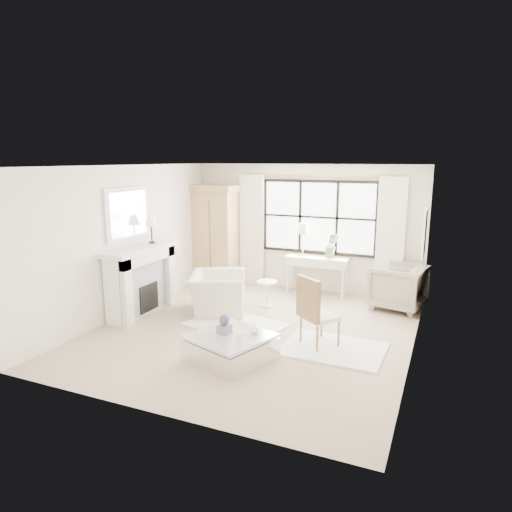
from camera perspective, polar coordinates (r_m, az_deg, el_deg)
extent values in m
plane|color=tan|center=(7.70, -0.28, -9.31)|extent=(5.50, 5.50, 0.00)
plane|color=white|center=(7.17, -0.31, 11.21)|extent=(5.50, 5.50, 0.00)
plane|color=silver|center=(9.86, 6.12, 3.51)|extent=(5.00, 0.00, 5.00)
plane|color=white|center=(4.99, -13.07, -5.23)|extent=(5.00, 0.00, 5.00)
plane|color=white|center=(8.61, -15.74, 1.87)|extent=(0.00, 5.50, 5.50)
plane|color=silver|center=(6.74, 19.59, -1.13)|extent=(0.00, 5.50, 5.50)
cube|color=white|center=(9.72, 7.81, 4.83)|extent=(2.40, 0.02, 1.50)
cylinder|color=#B3803E|center=(9.60, 7.86, 9.95)|extent=(3.30, 0.04, 0.04)
cube|color=white|center=(10.20, -0.52, 3.21)|extent=(0.55, 0.10, 2.47)
cube|color=white|center=(9.41, 16.44, 1.96)|extent=(0.55, 0.10, 2.47)
cube|color=white|center=(8.64, -14.37, -3.18)|extent=(0.34, 1.50, 1.18)
cube|color=silver|center=(8.56, -13.44, -3.69)|extent=(0.03, 1.22, 0.97)
cube|color=black|center=(8.61, -13.32, -5.05)|extent=(0.06, 0.52, 0.50)
cube|color=white|center=(8.48, -14.37, 0.90)|extent=(0.58, 1.66, 0.08)
cube|color=white|center=(8.52, -15.77, 5.10)|extent=(0.05, 1.15, 0.95)
cube|color=silver|center=(8.50, -15.61, 5.10)|extent=(0.02, 1.00, 0.80)
cube|color=white|center=(8.37, 20.31, 2.68)|extent=(0.04, 0.62, 0.82)
cube|color=beige|center=(8.38, 20.17, 2.69)|extent=(0.01, 0.52, 0.72)
cylinder|color=black|center=(8.74, -12.86, 1.67)|extent=(0.12, 0.12, 0.03)
cylinder|color=black|center=(8.71, -12.91, 2.74)|extent=(0.03, 0.03, 0.30)
cone|color=#FEF0CF|center=(8.68, -12.99, 4.30)|extent=(0.22, 0.22, 0.18)
cube|color=tan|center=(10.42, -4.99, 2.32)|extent=(1.05, 0.69, 2.10)
cube|color=tan|center=(10.29, -5.10, 8.48)|extent=(1.18, 0.80, 0.14)
cube|color=white|center=(9.64, 7.66, -0.78)|extent=(1.24, 0.43, 0.14)
cube|color=white|center=(9.63, 7.67, -0.25)|extent=(1.31, 0.47, 0.06)
cylinder|color=gold|center=(9.72, 5.85, 0.19)|extent=(0.14, 0.14, 0.03)
cylinder|color=gold|center=(9.68, 5.88, 1.61)|extent=(0.02, 0.02, 0.46)
cone|color=beige|center=(9.62, 5.93, 3.48)|extent=(0.28, 0.28, 0.22)
imported|color=#586E49|center=(9.49, 9.44, 1.30)|extent=(0.32, 0.27, 0.52)
cylinder|color=silver|center=(8.91, 1.39, -6.19)|extent=(0.26, 0.26, 0.03)
cylinder|color=silver|center=(8.84, 1.39, -4.75)|extent=(0.06, 0.06, 0.44)
cylinder|color=white|center=(8.77, 1.40, -3.25)|extent=(0.40, 0.40, 0.03)
cube|color=white|center=(7.93, -2.55, -8.56)|extent=(1.76, 1.42, 0.03)
cube|color=white|center=(7.08, 9.62, -11.35)|extent=(1.52, 1.16, 0.03)
imported|color=beige|center=(8.52, -4.88, -4.63)|extent=(1.34, 1.41, 0.73)
imported|color=gray|center=(9.07, 17.31, -3.70)|extent=(1.12, 1.10, 0.86)
cube|color=silver|center=(7.04, 8.00, -7.53)|extent=(0.66, 0.66, 0.07)
cube|color=olive|center=(6.81, 6.53, -5.33)|extent=(0.41, 0.33, 0.60)
cube|color=white|center=(6.61, -3.18, -11.57)|extent=(1.27, 1.27, 0.32)
cube|color=silver|center=(6.53, -3.20, -9.96)|extent=(1.27, 1.27, 0.04)
cube|color=slate|center=(6.56, -3.97, -9.09)|extent=(0.18, 0.18, 0.13)
sphere|color=#592D71|center=(6.51, -3.99, -7.97)|extent=(0.15, 0.15, 0.15)
cylinder|color=white|center=(6.27, -2.04, -10.13)|extent=(0.08, 0.08, 0.12)
imported|color=white|center=(6.54, -0.20, -9.02)|extent=(0.17, 0.17, 0.15)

